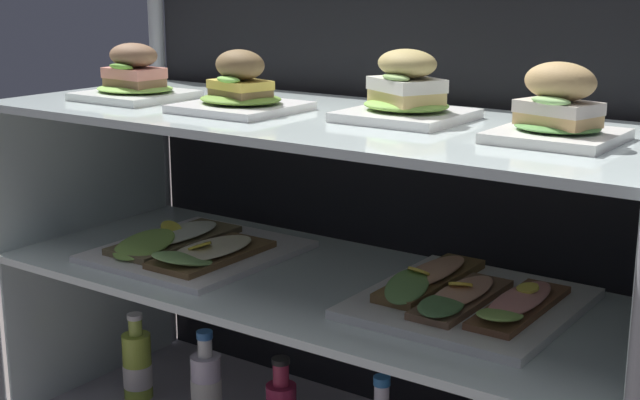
{
  "coord_description": "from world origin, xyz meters",
  "views": [
    {
      "loc": [
        0.91,
        -1.29,
        0.95
      ],
      "look_at": [
        0.0,
        0.0,
        0.56
      ],
      "focal_mm": 50.87,
      "sensor_mm": 36.0,
      "label": 1
    }
  ],
  "objects_px": {
    "open_sandwich_tray_far_left": "(191,248)",
    "open_sandwich_tray_left_of_center": "(466,298)",
    "plated_roll_sandwich_left_of_center": "(406,94)",
    "plated_roll_sandwich_near_right_corner": "(240,91)",
    "juice_bottle_front_right_end": "(206,388)",
    "plated_roll_sandwich_mid_right": "(558,112)",
    "juice_bottle_back_right": "(137,366)",
    "plated_roll_sandwich_mid_left": "(134,80)"
  },
  "relations": [
    {
      "from": "plated_roll_sandwich_mid_left",
      "to": "plated_roll_sandwich_mid_right",
      "type": "relative_size",
      "value": 1.08
    },
    {
      "from": "plated_roll_sandwich_near_right_corner",
      "to": "open_sandwich_tray_left_of_center",
      "type": "relative_size",
      "value": 0.54
    },
    {
      "from": "plated_roll_sandwich_mid_right",
      "to": "plated_roll_sandwich_left_of_center",
      "type": "bearing_deg",
      "value": 170.74
    },
    {
      "from": "plated_roll_sandwich_mid_right",
      "to": "open_sandwich_tray_far_left",
      "type": "distance_m",
      "value": 0.81
    },
    {
      "from": "plated_roll_sandwich_near_right_corner",
      "to": "plated_roll_sandwich_mid_right",
      "type": "xyz_separation_m",
      "value": [
        0.58,
        0.03,
        0.01
      ]
    },
    {
      "from": "open_sandwich_tray_far_left",
      "to": "juice_bottle_front_right_end",
      "type": "height_order",
      "value": "open_sandwich_tray_far_left"
    },
    {
      "from": "plated_roll_sandwich_near_right_corner",
      "to": "juice_bottle_front_right_end",
      "type": "distance_m",
      "value": 0.63
    },
    {
      "from": "plated_roll_sandwich_mid_right",
      "to": "open_sandwich_tray_far_left",
      "type": "bearing_deg",
      "value": -178.87
    },
    {
      "from": "plated_roll_sandwich_mid_left",
      "to": "juice_bottle_front_right_end",
      "type": "distance_m",
      "value": 0.64
    },
    {
      "from": "plated_roll_sandwich_mid_right",
      "to": "open_sandwich_tray_left_of_center",
      "type": "distance_m",
      "value": 0.37
    },
    {
      "from": "juice_bottle_front_right_end",
      "to": "plated_roll_sandwich_left_of_center",
      "type": "bearing_deg",
      "value": 8.62
    },
    {
      "from": "plated_roll_sandwich_mid_left",
      "to": "open_sandwich_tray_left_of_center",
      "type": "bearing_deg",
      "value": 5.59
    },
    {
      "from": "open_sandwich_tray_far_left",
      "to": "juice_bottle_back_right",
      "type": "xyz_separation_m",
      "value": [
        -0.18,
        0.01,
        -0.3
      ]
    },
    {
      "from": "open_sandwich_tray_left_of_center",
      "to": "juice_bottle_front_right_end",
      "type": "xyz_separation_m",
      "value": [
        -0.55,
        -0.06,
        -0.3
      ]
    },
    {
      "from": "plated_roll_sandwich_left_of_center",
      "to": "open_sandwich_tray_left_of_center",
      "type": "bearing_deg",
      "value": -3.59
    },
    {
      "from": "plated_roll_sandwich_mid_right",
      "to": "plated_roll_sandwich_mid_left",
      "type": "bearing_deg",
      "value": -177.95
    },
    {
      "from": "plated_roll_sandwich_left_of_center",
      "to": "plated_roll_sandwich_mid_right",
      "type": "distance_m",
      "value": 0.29
    },
    {
      "from": "juice_bottle_back_right",
      "to": "plated_roll_sandwich_mid_left",
      "type": "bearing_deg",
      "value": -20.55
    },
    {
      "from": "plated_roll_sandwich_mid_left",
      "to": "juice_bottle_back_right",
      "type": "relative_size",
      "value": 0.98
    },
    {
      "from": "plated_roll_sandwich_left_of_center",
      "to": "plated_roll_sandwich_mid_right",
      "type": "relative_size",
      "value": 1.1
    },
    {
      "from": "plated_roll_sandwich_near_right_corner",
      "to": "juice_bottle_back_right",
      "type": "relative_size",
      "value": 1.02
    },
    {
      "from": "juice_bottle_back_right",
      "to": "plated_roll_sandwich_near_right_corner",
      "type": "bearing_deg",
      "value": -4.51
    },
    {
      "from": "plated_roll_sandwich_near_right_corner",
      "to": "plated_roll_sandwich_left_of_center",
      "type": "distance_m",
      "value": 0.31
    },
    {
      "from": "open_sandwich_tray_far_left",
      "to": "juice_bottle_back_right",
      "type": "relative_size",
      "value": 1.89
    },
    {
      "from": "open_sandwich_tray_far_left",
      "to": "open_sandwich_tray_left_of_center",
      "type": "height_order",
      "value": "open_sandwich_tray_left_of_center"
    },
    {
      "from": "plated_roll_sandwich_left_of_center",
      "to": "juice_bottle_front_right_end",
      "type": "relative_size",
      "value": 0.94
    },
    {
      "from": "plated_roll_sandwich_mid_right",
      "to": "juice_bottle_back_right",
      "type": "bearing_deg",
      "value": -179.46
    },
    {
      "from": "plated_roll_sandwich_near_right_corner",
      "to": "plated_roll_sandwich_mid_right",
      "type": "distance_m",
      "value": 0.58
    },
    {
      "from": "plated_roll_sandwich_near_right_corner",
      "to": "plated_roll_sandwich_left_of_center",
      "type": "height_order",
      "value": "plated_roll_sandwich_left_of_center"
    },
    {
      "from": "open_sandwich_tray_left_of_center",
      "to": "plated_roll_sandwich_left_of_center",
      "type": "bearing_deg",
      "value": 176.41
    },
    {
      "from": "juice_bottle_back_right",
      "to": "open_sandwich_tray_left_of_center",
      "type": "bearing_deg",
      "value": 3.52
    },
    {
      "from": "open_sandwich_tray_left_of_center",
      "to": "plated_roll_sandwich_mid_left",
      "type": "bearing_deg",
      "value": -174.41
    },
    {
      "from": "open_sandwich_tray_far_left",
      "to": "juice_bottle_front_right_end",
      "type": "distance_m",
      "value": 0.3
    },
    {
      "from": "open_sandwich_tray_far_left",
      "to": "juice_bottle_back_right",
      "type": "bearing_deg",
      "value": 178.12
    },
    {
      "from": "open_sandwich_tray_far_left",
      "to": "juice_bottle_front_right_end",
      "type": "relative_size",
      "value": 1.77
    },
    {
      "from": "plated_roll_sandwich_left_of_center",
      "to": "plated_roll_sandwich_mid_right",
      "type": "height_order",
      "value": "plated_roll_sandwich_left_of_center"
    },
    {
      "from": "plated_roll_sandwich_near_right_corner",
      "to": "plated_roll_sandwich_mid_right",
      "type": "relative_size",
      "value": 1.12
    },
    {
      "from": "open_sandwich_tray_left_of_center",
      "to": "juice_bottle_back_right",
      "type": "height_order",
      "value": "open_sandwich_tray_left_of_center"
    },
    {
      "from": "plated_roll_sandwich_near_right_corner",
      "to": "open_sandwich_tray_far_left",
      "type": "bearing_deg",
      "value": 172.51
    },
    {
      "from": "plated_roll_sandwich_mid_left",
      "to": "open_sandwich_tray_left_of_center",
      "type": "relative_size",
      "value": 0.52
    },
    {
      "from": "plated_roll_sandwich_mid_left",
      "to": "plated_roll_sandwich_near_right_corner",
      "type": "relative_size",
      "value": 0.96
    },
    {
      "from": "plated_roll_sandwich_mid_left",
      "to": "plated_roll_sandwich_mid_right",
      "type": "height_order",
      "value": "plated_roll_sandwich_mid_right"
    }
  ]
}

